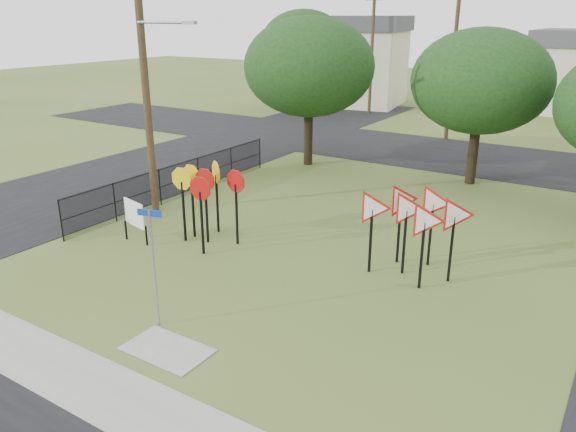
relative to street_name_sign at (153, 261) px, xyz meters
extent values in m
plane|color=#455C22|center=(0.96, 1.69, -1.73)|extent=(140.00, 140.00, 0.00)
cube|color=gray|center=(0.96, -2.51, -1.72)|extent=(30.00, 1.60, 0.02)
cube|color=#455C22|center=(0.96, -3.71, -1.72)|extent=(30.00, 0.80, 0.02)
cube|color=black|center=(-11.04, 11.69, -1.72)|extent=(8.00, 50.00, 0.02)
cube|color=black|center=(0.96, 21.69, -1.72)|extent=(60.00, 8.00, 0.02)
cube|color=gray|center=(0.96, -0.71, -1.72)|extent=(2.00, 1.20, 0.02)
cylinder|color=gray|center=(0.00, 0.00, -0.22)|extent=(0.06, 0.06, 3.02)
cube|color=#0E349E|center=(0.00, 0.00, 1.21)|extent=(0.61, 0.19, 0.16)
cube|color=black|center=(-2.49, 4.80, -0.69)|extent=(0.06, 0.06, 2.08)
cube|color=black|center=(-1.55, 5.21, -0.69)|extent=(0.06, 0.06, 2.08)
cube|color=black|center=(-1.97, 3.97, -0.69)|extent=(0.06, 0.06, 2.08)
cube|color=black|center=(-3.22, 4.49, -0.69)|extent=(0.06, 0.06, 2.08)
cube|color=black|center=(-2.80, 5.73, -0.69)|extent=(0.06, 0.06, 2.08)
cube|color=black|center=(-3.20, 4.93, -0.69)|extent=(0.06, 0.06, 2.08)
cube|color=black|center=(3.08, 5.61, -0.74)|extent=(0.07, 0.07, 1.97)
cube|color=black|center=(3.96, 6.05, -0.74)|extent=(0.07, 0.07, 1.97)
cube|color=black|center=(4.72, 5.39, -0.74)|extent=(0.07, 0.07, 1.97)
cube|color=black|center=(3.52, 6.70, -0.74)|extent=(0.07, 0.07, 1.97)
cube|color=black|center=(4.39, 7.03, -0.74)|extent=(0.07, 0.07, 1.97)
cube|color=black|center=(5.27, 6.27, -0.74)|extent=(0.07, 0.07, 1.97)
cube|color=black|center=(-5.00, 3.49, -1.39)|extent=(0.05, 0.05, 0.68)
cube|color=black|center=(-4.02, 3.49, -1.39)|extent=(0.05, 0.05, 0.68)
cube|color=white|center=(-4.51, 3.49, -0.70)|extent=(1.15, 0.31, 0.88)
cylinder|color=#4A3722|center=(-6.34, 6.19, 3.27)|extent=(0.28, 0.28, 10.00)
cylinder|color=gray|center=(-5.14, 6.09, 5.27)|extent=(2.40, 0.10, 0.10)
cube|color=gray|center=(-3.94, 6.09, 5.27)|extent=(0.50, 0.18, 0.12)
cylinder|color=#4A3722|center=(-1.04, 25.69, 2.77)|extent=(0.24, 0.24, 9.00)
cylinder|color=#4A3722|center=(-9.04, 31.69, 2.77)|extent=(0.24, 0.24, 9.00)
cube|color=#4A3722|center=(-9.04, 31.69, 6.57)|extent=(1.40, 0.10, 0.10)
cylinder|color=black|center=(-6.64, 2.19, -0.98)|extent=(0.05, 0.05, 1.50)
cylinder|color=black|center=(-6.64, 4.49, -0.98)|extent=(0.05, 0.05, 1.50)
cylinder|color=black|center=(-6.64, 6.79, -0.98)|extent=(0.05, 0.05, 1.50)
cylinder|color=black|center=(-6.64, 9.09, -0.98)|extent=(0.05, 0.05, 1.50)
cylinder|color=black|center=(-6.64, 11.39, -0.98)|extent=(0.05, 0.05, 1.50)
cylinder|color=black|center=(-6.64, 13.69, -0.98)|extent=(0.05, 0.05, 1.50)
cube|color=black|center=(-6.64, 7.94, -0.27)|extent=(0.03, 11.50, 0.03)
cube|color=black|center=(-6.64, 7.94, -0.98)|extent=(0.03, 11.50, 0.03)
cube|color=black|center=(-6.64, 7.94, -0.98)|extent=(0.01, 11.50, 1.50)
cube|color=beige|center=(-13.04, 35.69, 1.27)|extent=(10.08, 8.46, 6.00)
cube|color=#46464B|center=(-13.04, 35.69, 4.87)|extent=(10.58, 8.88, 1.20)
cylinder|color=black|center=(-5.04, 15.69, -0.42)|extent=(0.44, 0.44, 2.62)
ellipsoid|color=#153313|center=(-5.04, 15.69, 3.14)|extent=(6.40, 6.40, 4.80)
cylinder|color=black|center=(2.96, 16.69, -0.50)|extent=(0.44, 0.44, 2.45)
ellipsoid|color=#153313|center=(2.96, 16.69, 2.82)|extent=(6.00, 6.00, 4.50)
cylinder|color=black|center=(-15.04, 31.69, -0.33)|extent=(0.44, 0.44, 2.80)
ellipsoid|color=#153313|center=(-15.04, 31.69, 3.45)|extent=(6.80, 6.80, 5.10)
camera|label=1|loc=(9.26, -8.52, 5.50)|focal=35.00mm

